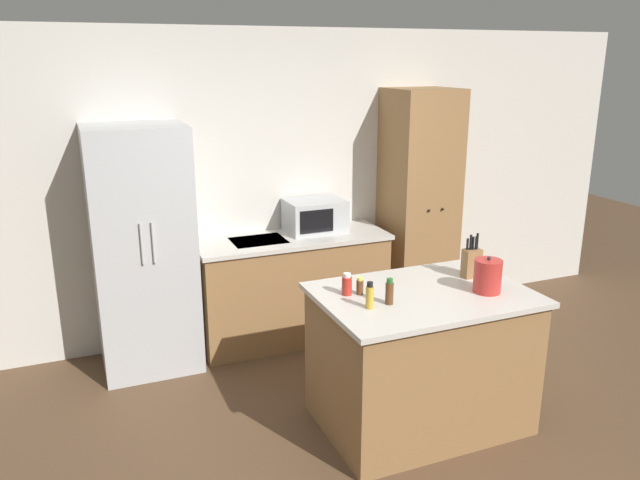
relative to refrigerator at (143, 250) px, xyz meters
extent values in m
plane|color=brown|center=(1.15, -1.98, -0.95)|extent=(14.00, 14.00, 0.00)
cube|color=beige|center=(1.15, 0.35, 0.35)|extent=(7.20, 0.06, 2.60)
cube|color=#B7BABC|center=(0.00, 0.00, 0.00)|extent=(0.73, 0.65, 1.90)
cylinder|color=silver|center=(-0.04, -0.34, 0.15)|extent=(0.02, 0.02, 0.30)
cylinder|color=silver|center=(0.04, -0.34, 0.15)|extent=(0.02, 0.02, 0.30)
cube|color=olive|center=(1.21, 0.03, -0.51)|extent=(1.59, 0.58, 0.88)
cube|color=beige|center=(1.21, 0.03, -0.05)|extent=(1.63, 0.62, 0.03)
cube|color=#9EA0A3|center=(0.92, 0.03, -0.04)|extent=(0.44, 0.34, 0.01)
cube|color=olive|center=(2.44, 0.05, 0.10)|extent=(0.58, 0.56, 2.10)
sphere|color=black|center=(2.37, -0.25, 0.15)|extent=(0.02, 0.02, 0.02)
sphere|color=black|center=(2.51, -0.25, 0.15)|extent=(0.02, 0.02, 0.02)
cube|color=olive|center=(1.54, -1.53, -0.50)|extent=(1.29, 0.88, 0.89)
cube|color=beige|center=(1.54, -1.53, -0.04)|extent=(1.35, 0.94, 0.03)
cube|color=#B2B5B7|center=(1.46, 0.12, 0.10)|extent=(0.49, 0.36, 0.27)
cube|color=black|center=(1.40, -0.06, 0.10)|extent=(0.29, 0.01, 0.19)
cube|color=olive|center=(1.99, -1.40, 0.08)|extent=(0.12, 0.08, 0.20)
cylinder|color=black|center=(1.95, -1.40, 0.22)|extent=(0.02, 0.02, 0.08)
cylinder|color=black|center=(1.97, -1.41, 0.23)|extent=(0.02, 0.02, 0.10)
cylinder|color=black|center=(1.99, -1.41, 0.22)|extent=(0.02, 0.02, 0.09)
cylinder|color=black|center=(2.01, -1.41, 0.22)|extent=(0.02, 0.02, 0.09)
cylinder|color=black|center=(2.03, -1.40, 0.23)|extent=(0.02, 0.02, 0.11)
cylinder|color=#563319|center=(1.15, -1.40, 0.03)|extent=(0.04, 0.04, 0.09)
cylinder|color=#E5DB4C|center=(1.15, -1.40, 0.08)|extent=(0.03, 0.03, 0.02)
cylinder|color=#B2281E|center=(1.07, -1.38, 0.04)|extent=(0.06, 0.06, 0.12)
cylinder|color=silver|center=(1.07, -1.38, 0.11)|extent=(0.05, 0.05, 0.03)
cylinder|color=gold|center=(1.10, -1.63, 0.05)|extent=(0.05, 0.05, 0.14)
cylinder|color=black|center=(1.10, -1.63, 0.13)|extent=(0.04, 0.04, 0.03)
cylinder|color=#563319|center=(1.24, -1.62, 0.05)|extent=(0.05, 0.05, 0.13)
cylinder|color=#286628|center=(1.24, -1.62, 0.13)|extent=(0.04, 0.04, 0.03)
cylinder|color=#B72D28|center=(1.91, -1.68, 0.09)|extent=(0.17, 0.17, 0.21)
sphere|color=#262628|center=(1.91, -1.68, 0.21)|extent=(0.02, 0.02, 0.02)
camera|label=1|loc=(-0.48, -4.70, 1.42)|focal=35.00mm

